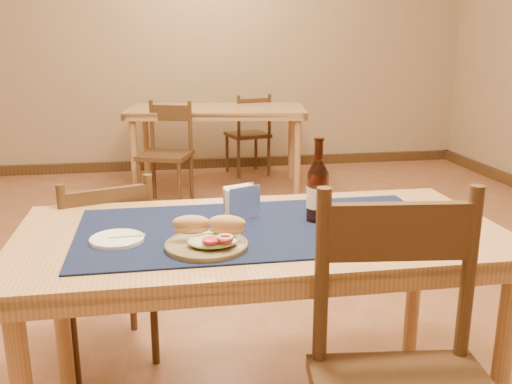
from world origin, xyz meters
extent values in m
cube|color=brown|center=(0.00, 0.00, -0.01)|extent=(6.00, 7.00, 0.02)
cube|color=#9C8765|center=(0.00, 3.51, 1.40)|extent=(6.00, 0.02, 2.80)
cylinder|color=tan|center=(0.72, -1.12, 0.35)|extent=(0.06, 0.06, 0.71)
cylinder|color=tan|center=(-0.72, -0.48, 0.35)|extent=(0.06, 0.06, 0.71)
cylinder|color=tan|center=(0.72, -0.48, 0.35)|extent=(0.06, 0.06, 0.71)
cube|color=tan|center=(0.00, -0.80, 0.73)|extent=(1.60, 0.80, 0.04)
cube|color=#0F1837|center=(0.00, -0.80, 0.75)|extent=(1.20, 0.60, 0.01)
cube|color=#422C17|center=(0.00, 3.47, 0.05)|extent=(6.00, 0.06, 0.10)
cylinder|color=tan|center=(-0.54, 2.43, 0.35)|extent=(0.06, 0.06, 0.71)
cylinder|color=tan|center=(0.87, 2.21, 0.35)|extent=(0.06, 0.06, 0.71)
cylinder|color=tan|center=(-0.44, 3.05, 0.35)|extent=(0.06, 0.06, 0.71)
cylinder|color=tan|center=(0.97, 2.84, 0.35)|extent=(0.06, 0.06, 0.71)
cube|color=tan|center=(0.21, 2.63, 0.73)|extent=(1.69, 1.02, 0.04)
cylinder|color=#422C17|center=(-0.48, -0.01, 0.21)|extent=(0.03, 0.03, 0.42)
cylinder|color=#422C17|center=(-0.80, -0.12, 0.21)|extent=(0.03, 0.03, 0.42)
cylinder|color=#422C17|center=(-0.38, -0.33, 0.21)|extent=(0.03, 0.03, 0.42)
cylinder|color=#422C17|center=(-0.69, -0.43, 0.21)|extent=(0.03, 0.03, 0.42)
cube|color=#422C17|center=(-0.59, -0.22, 0.42)|extent=(0.49, 0.49, 0.04)
cube|color=#422C17|center=(-0.53, -0.39, 0.74)|extent=(0.33, 0.13, 0.13)
cylinder|color=#422C17|center=(-0.37, -0.34, 0.63)|extent=(0.03, 0.03, 0.43)
cylinder|color=#422C17|center=(-0.69, -0.44, 0.63)|extent=(0.03, 0.03, 0.43)
cube|color=#422C17|center=(0.28, -1.25, 0.88)|extent=(0.40, 0.08, 0.15)
cylinder|color=#422C17|center=(0.08, -1.23, 0.75)|extent=(0.04, 0.04, 0.50)
cylinder|color=#422C17|center=(0.48, -1.27, 0.75)|extent=(0.04, 0.04, 0.50)
cylinder|color=#422C17|center=(-0.49, 2.02, 0.21)|extent=(0.03, 0.03, 0.42)
cylinder|color=#422C17|center=(-0.17, 1.91, 0.21)|extent=(0.03, 0.03, 0.42)
cylinder|color=#422C17|center=(-0.38, 2.34, 0.21)|extent=(0.03, 0.03, 0.42)
cylinder|color=#422C17|center=(-0.06, 2.22, 0.21)|extent=(0.03, 0.03, 0.42)
cube|color=#422C17|center=(-0.27, 2.12, 0.42)|extent=(0.51, 0.51, 0.04)
cube|color=#422C17|center=(-0.21, 2.29, 0.75)|extent=(0.33, 0.14, 0.13)
cylinder|color=#422C17|center=(-0.37, 2.35, 0.64)|extent=(0.03, 0.03, 0.43)
cylinder|color=#422C17|center=(-0.05, 2.23, 0.64)|extent=(0.03, 0.03, 0.43)
cylinder|color=#422C17|center=(0.70, 3.31, 0.20)|extent=(0.03, 0.03, 0.41)
cylinder|color=#422C17|center=(0.38, 3.24, 0.20)|extent=(0.03, 0.03, 0.41)
cylinder|color=#422C17|center=(0.77, 2.99, 0.20)|extent=(0.03, 0.03, 0.41)
cylinder|color=#422C17|center=(0.45, 2.92, 0.20)|extent=(0.03, 0.03, 0.41)
cube|color=#422C17|center=(0.57, 3.11, 0.41)|extent=(0.46, 0.46, 0.04)
cube|color=#422C17|center=(0.61, 2.95, 0.73)|extent=(0.33, 0.10, 0.13)
cylinder|color=#422C17|center=(0.77, 2.98, 0.62)|extent=(0.03, 0.03, 0.42)
cylinder|color=#422C17|center=(0.46, 2.91, 0.62)|extent=(0.03, 0.03, 0.42)
cylinder|color=brown|center=(-0.20, -0.96, 0.76)|extent=(0.25, 0.25, 0.01)
torus|color=brown|center=(-0.20, -0.96, 0.77)|extent=(0.25, 0.25, 0.01)
ellipsoid|color=#AEC487|center=(-0.18, -0.98, 0.78)|extent=(0.15, 0.12, 0.03)
ellipsoid|color=tan|center=(-0.24, -0.93, 0.82)|extent=(0.11, 0.06, 0.06)
ellipsoid|color=tan|center=(-0.13, -0.96, 0.82)|extent=(0.12, 0.08, 0.06)
cylinder|color=red|center=(-0.19, -1.02, 0.80)|extent=(0.05, 0.05, 0.01)
cylinder|color=red|center=(-0.15, -1.02, 0.80)|extent=(0.05, 0.05, 0.01)
torus|color=silver|center=(-0.15, -1.03, 0.81)|extent=(0.05, 0.05, 0.01)
cylinder|color=white|center=(-0.46, -0.86, 0.76)|extent=(0.17, 0.17, 0.01)
torus|color=white|center=(-0.46, -0.86, 0.77)|extent=(0.17, 0.17, 0.01)
cube|color=#76BB66|center=(-0.45, -0.85, 0.77)|extent=(0.09, 0.01, 0.00)
cube|color=#76BB66|center=(-0.39, -0.85, 0.77)|extent=(0.03, 0.02, 0.00)
cylinder|color=#4B1C0D|center=(0.20, -0.76, 0.84)|extent=(0.07, 0.07, 0.17)
cone|color=#4B1C0D|center=(0.20, -0.76, 0.95)|extent=(0.07, 0.07, 0.04)
cylinder|color=#4B1C0D|center=(0.20, -0.76, 1.00)|extent=(0.03, 0.03, 0.07)
cylinder|color=#4B1C0D|center=(0.20, -0.76, 1.04)|extent=(0.04, 0.04, 0.01)
cylinder|color=#FEECCB|center=(0.20, -0.76, 0.84)|extent=(0.08, 0.08, 0.07)
cube|color=white|center=(-0.05, -0.69, 0.76)|extent=(0.14, 0.10, 0.00)
cube|color=white|center=(-0.04, -0.71, 0.82)|extent=(0.11, 0.05, 0.11)
cube|color=white|center=(-0.06, -0.67, 0.82)|extent=(0.11, 0.05, 0.11)
cube|color=white|center=(-0.05, -0.69, 0.81)|extent=(0.12, 0.08, 0.10)
cube|color=#396BB8|center=(-0.04, -0.71, 0.82)|extent=(0.08, 0.04, 0.04)
cube|color=#FBE0BD|center=(0.45, -0.71, 0.76)|extent=(0.26, 0.19, 0.00)
cube|color=orange|center=(0.45, -0.71, 0.76)|extent=(0.23, 0.16, 0.00)
camera|label=1|loc=(-0.32, -2.56, 1.36)|focal=40.00mm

